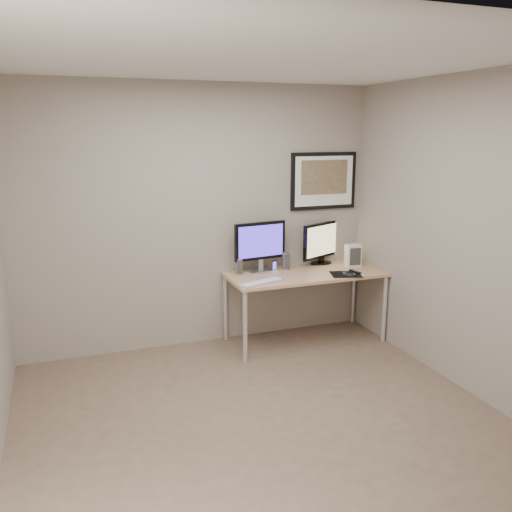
% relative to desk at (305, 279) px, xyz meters
% --- Properties ---
extents(floor, '(3.60, 3.60, 0.00)m').
position_rel_desk_xyz_m(floor, '(-1.00, -1.35, -0.66)').
color(floor, brown).
rests_on(floor, ground).
extents(room, '(3.60, 3.60, 3.60)m').
position_rel_desk_xyz_m(room, '(-1.00, -0.90, 0.98)').
color(room, white).
rests_on(room, ground).
extents(desk, '(1.60, 0.70, 0.73)m').
position_rel_desk_xyz_m(desk, '(0.00, 0.00, 0.00)').
color(desk, '#AC7353').
rests_on(desk, floor).
extents(framed_art, '(0.75, 0.04, 0.60)m').
position_rel_desk_xyz_m(framed_art, '(0.35, 0.33, 0.96)').
color(framed_art, black).
rests_on(framed_art, room).
extents(monitor_large, '(0.56, 0.21, 0.51)m').
position_rel_desk_xyz_m(monitor_large, '(-0.42, 0.20, 0.35)').
color(monitor_large, '#A9A9AE').
rests_on(monitor_large, desk).
extents(monitor_tv, '(0.54, 0.27, 0.45)m').
position_rel_desk_xyz_m(monitor_tv, '(0.32, 0.27, 0.31)').
color(monitor_tv, black).
rests_on(monitor_tv, desk).
extents(speaker_left, '(0.08, 0.08, 0.16)m').
position_rel_desk_xyz_m(speaker_left, '(-0.65, 0.16, 0.15)').
color(speaker_left, '#A9A9AE').
rests_on(speaker_left, desk).
extents(speaker_right, '(0.07, 0.07, 0.19)m').
position_rel_desk_xyz_m(speaker_right, '(-0.14, 0.19, 0.16)').
color(speaker_right, '#A9A9AE').
rests_on(speaker_right, desk).
extents(phone_dock, '(0.07, 0.07, 0.12)m').
position_rel_desk_xyz_m(phone_dock, '(-0.29, 0.14, 0.13)').
color(phone_dock, black).
rests_on(phone_dock, desk).
extents(keyboard, '(0.48, 0.26, 0.02)m').
position_rel_desk_xyz_m(keyboard, '(-0.56, -0.21, 0.07)').
color(keyboard, '#B8B8BD').
rests_on(keyboard, desk).
extents(mousepad, '(0.36, 0.33, 0.00)m').
position_rel_desk_xyz_m(mousepad, '(0.35, -0.21, 0.07)').
color(mousepad, black).
rests_on(mousepad, desk).
extents(mouse, '(0.09, 0.13, 0.04)m').
position_rel_desk_xyz_m(mouse, '(0.36, -0.25, 0.09)').
color(mouse, black).
rests_on(mouse, mousepad).
extents(remote, '(0.06, 0.16, 0.02)m').
position_rel_desk_xyz_m(remote, '(0.48, -0.17, 0.08)').
color(remote, black).
rests_on(remote, desk).
extents(fan_unit, '(0.16, 0.13, 0.24)m').
position_rel_desk_xyz_m(fan_unit, '(0.59, 0.07, 0.18)').
color(fan_unit, silver).
rests_on(fan_unit, desk).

